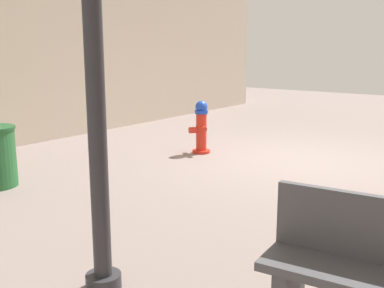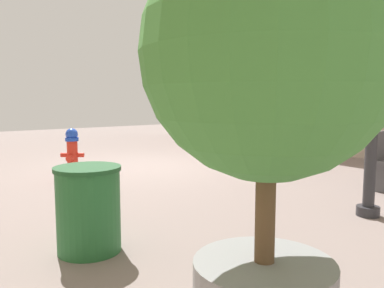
% 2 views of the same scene
% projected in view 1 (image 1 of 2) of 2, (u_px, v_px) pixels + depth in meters
% --- Properties ---
extents(ground_plane, '(23.40, 23.40, 0.00)m').
position_uv_depth(ground_plane, '(305.00, 162.00, 7.69)').
color(ground_plane, gray).
extents(fire_hydrant, '(0.38, 0.37, 0.93)m').
position_uv_depth(fire_hydrant, '(201.00, 127.00, 8.23)').
color(fire_hydrant, red).
rests_on(fire_hydrant, ground_plane).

